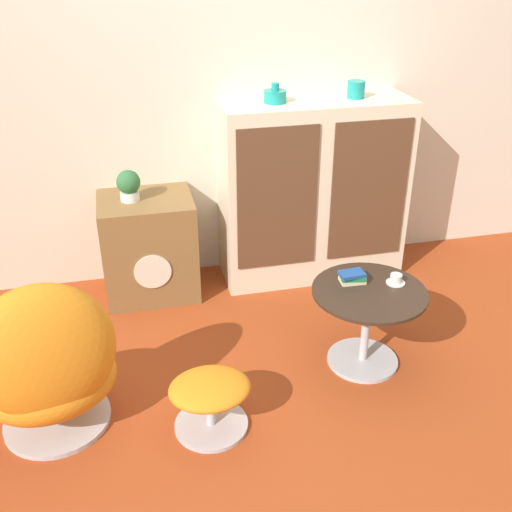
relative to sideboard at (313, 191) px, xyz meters
name	(u,v)px	position (x,y,z in m)	size (l,w,h in m)	color
ground_plane	(272,390)	(-0.56, -1.13, -0.59)	(12.00, 12.00, 0.00)	#9E3D19
wall_back	(217,74)	(-0.56, 0.24, 0.71)	(6.40, 0.06, 2.60)	beige
sideboard	(313,191)	(0.00, 0.00, 0.00)	(1.17, 0.43, 1.17)	beige
tv_console	(149,247)	(-1.07, -0.02, -0.26)	(0.57, 0.47, 0.64)	brown
egg_chair	(47,368)	(-1.59, -1.17, -0.23)	(0.70, 0.66, 0.81)	#B7B7BC
ottoman	(210,396)	(-0.90, -1.31, -0.40)	(0.38, 0.35, 0.27)	#B7B7BC
coffee_table	(367,315)	(-0.02, -1.02, -0.29)	(0.59, 0.59, 0.45)	#B7B7BC
vase_leftmost	(275,96)	(-0.26, 0.00, 0.62)	(0.13, 0.13, 0.11)	teal
vase_inner_left	(356,89)	(0.24, 0.00, 0.63)	(0.11, 0.11, 0.10)	teal
potted_plant	(129,185)	(-1.15, -0.02, 0.16)	(0.14, 0.14, 0.19)	silver
teacup	(396,280)	(0.13, -0.98, -0.11)	(0.10, 0.10, 0.05)	silver
book_stack	(352,277)	(-0.08, -0.92, -0.10)	(0.14, 0.10, 0.06)	beige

